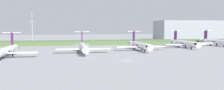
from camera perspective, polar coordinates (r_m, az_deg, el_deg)
name	(u,v)px	position (r m, az deg, el deg)	size (l,w,h in m)	color
ground_plane	(112,51)	(109.94, -0.11, -1.51)	(500.00, 500.00, 0.00)	#939399
grass_berm	(99,42)	(156.49, -3.13, 0.62)	(320.00, 20.00, 2.26)	#597542
regional_jet_second	(6,50)	(96.28, -23.50, -1.18)	(22.81, 31.00, 9.00)	white
regional_jet_third	(83,47)	(104.73, -6.69, -0.44)	(22.81, 31.00, 9.00)	white
regional_jet_fourth	(140,45)	(116.04, 6.43, 0.02)	(22.81, 31.00, 9.00)	white
regional_jet_fifth	(184,43)	(135.37, 16.40, 0.48)	(22.81, 31.00, 9.00)	white
regional_jet_sixth	(215,41)	(154.40, 22.97, 0.76)	(22.81, 31.00, 9.00)	white
antenna_mast	(32,30)	(160.55, -18.11, 3.37)	(4.40, 0.50, 22.01)	#B2B2B7
distant_hangar	(198,31)	(212.88, 19.51, 3.20)	(69.45, 24.85, 16.00)	#9EA3AD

